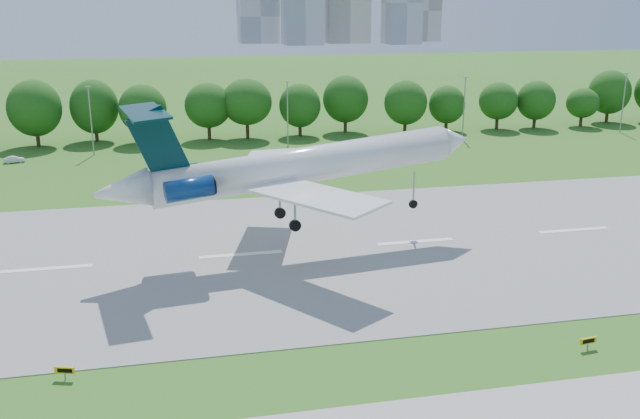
# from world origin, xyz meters

# --- Properties ---
(ground) EXTENTS (600.00, 600.00, 0.00)m
(ground) POSITION_xyz_m (0.00, 0.00, 0.00)
(ground) COLOR #316019
(ground) RESTS_ON ground
(runway) EXTENTS (400.00, 45.00, 0.08)m
(runway) POSITION_xyz_m (0.00, 25.00, 0.04)
(runway) COLOR gray
(runway) RESTS_ON ground
(tree_line) EXTENTS (288.40, 8.40, 10.40)m
(tree_line) POSITION_xyz_m (0.00, 92.00, 6.19)
(tree_line) COLOR #382314
(tree_line) RESTS_ON ground
(light_poles) EXTENTS (175.90, 0.25, 12.19)m
(light_poles) POSITION_xyz_m (-2.50, 82.00, 6.34)
(light_poles) COLOR gray
(light_poles) RESTS_ON ground
(airliner) EXTENTS (42.33, 30.40, 13.69)m
(airliner) POSITION_xyz_m (5.23, 24.64, 9.71)
(airliner) COLOR white
(airliner) RESTS_ON ground
(taxi_sign_centre) EXTENTS (1.48, 0.61, 1.06)m
(taxi_sign_centre) POSITION_xyz_m (-15.41, 1.38, 0.78)
(taxi_sign_centre) COLOR gray
(taxi_sign_centre) RESTS_ON ground
(taxi_sign_right) EXTENTS (1.50, 0.36, 1.05)m
(taxi_sign_right) POSITION_xyz_m (24.61, -2.51, 0.77)
(taxi_sign_right) COLOR gray
(taxi_sign_right) RESTS_ON ground
(service_vehicle_a) EXTENTS (3.55, 2.01, 1.11)m
(service_vehicle_a) POSITION_xyz_m (-32.70, 78.42, 0.55)
(service_vehicle_a) COLOR silver
(service_vehicle_a) RESTS_ON ground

